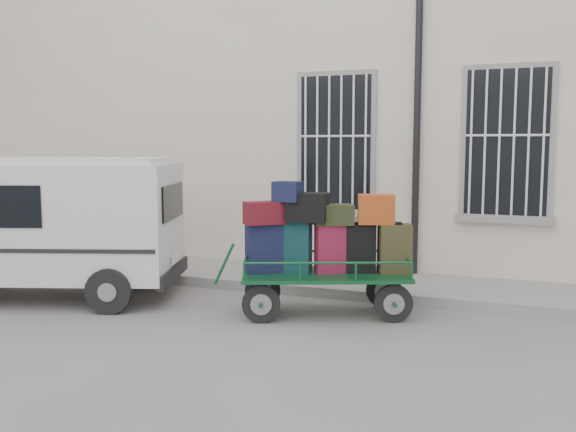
{
  "coord_description": "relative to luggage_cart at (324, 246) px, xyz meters",
  "views": [
    {
      "loc": [
        2.74,
        -7.32,
        2.22
      ],
      "look_at": [
        -0.49,
        1.0,
        1.22
      ],
      "focal_mm": 40.0,
      "sensor_mm": 36.0,
      "label": 1
    }
  ],
  "objects": [
    {
      "name": "ground",
      "position": [
        -0.2,
        -0.51,
        -0.91
      ],
      "size": [
        80.0,
        80.0,
        0.0
      ],
      "primitive_type": "plane",
      "color": "slate",
      "rests_on": "ground"
    },
    {
      "name": "building",
      "position": [
        -0.2,
        4.99,
        2.09
      ],
      "size": [
        24.0,
        5.15,
        6.0
      ],
      "color": "beige",
      "rests_on": "ground"
    },
    {
      "name": "sidewalk",
      "position": [
        -0.2,
        1.69,
        -0.83
      ],
      "size": [
        24.0,
        1.7,
        0.15
      ],
      "primitive_type": "cube",
      "color": "gray",
      "rests_on": "ground"
    },
    {
      "name": "luggage_cart",
      "position": [
        0.0,
        0.0,
        0.0
      ],
      "size": [
        2.53,
        1.71,
        1.75
      ],
      "rotation": [
        0.0,
        0.0,
        0.38
      ],
      "color": "black",
      "rests_on": "ground"
    },
    {
      "name": "van",
      "position": [
        -4.15,
        -0.61,
        0.26
      ],
      "size": [
        4.34,
        2.9,
        2.03
      ],
      "rotation": [
        0.0,
        0.0,
        0.33
      ],
      "color": "silver",
      "rests_on": "ground"
    }
  ]
}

